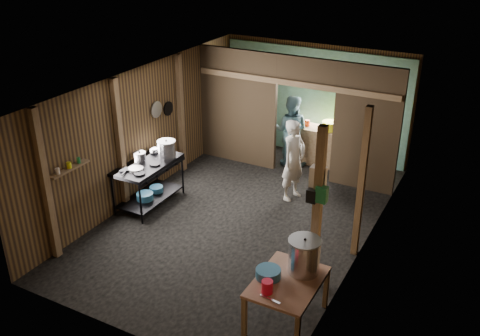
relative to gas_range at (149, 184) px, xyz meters
The scene contains 43 objects.
floor 1.98m from the gas_range, 12.88° to the left, with size 4.50×7.00×0.00m, color black.
ceiling 2.90m from the gas_range, 12.88° to the left, with size 4.50×7.00×0.00m, color #4A4541.
wall_back 4.44m from the gas_range, 64.43° to the left, with size 4.50×0.00×2.60m, color brown.
wall_front 3.70m from the gas_range, 58.52° to the right, with size 4.50×0.00×2.60m, color brown.
wall_left 1.03m from the gas_range, 130.71° to the left, with size 0.00×7.00×2.60m, color brown.
wall_right 4.24m from the gas_range, ahead, with size 0.00×7.00×2.60m, color brown.
partition_left 2.82m from the gas_range, 78.08° to the left, with size 1.85×0.10×2.60m, color #3D2F1E.
partition_right 4.43m from the gas_range, 37.28° to the left, with size 1.35×0.10×2.60m, color #3D2F1E.
partition_header 3.86m from the gas_range, 51.00° to the left, with size 1.30×0.10×0.60m, color #3D2F1E.
turquoise_panel 4.38m from the gas_range, 64.09° to the left, with size 4.40×0.06×2.50m, color #79C5C4.
back_counter 4.02m from the gas_range, 57.18° to the left, with size 1.20×0.50×0.85m, color #977B59.
wall_clock 4.62m from the gas_range, 60.92° to the left, with size 0.20×0.20×0.03m, color silver.
post_left_a 2.35m from the gas_range, 97.87° to the right, with size 0.10×0.12×2.60m, color #977B59.
post_left_b 0.98m from the gas_range, 129.04° to the right, with size 0.10×0.12×2.60m, color #977B59.
post_left_c 1.87m from the gas_range, 100.43° to the left, with size 0.10×0.12×2.60m, color #977B59.
post_right 4.16m from the gas_range, ahead, with size 0.10×0.12×2.60m, color #977B59.
post_free 3.93m from the gas_range, 13.13° to the right, with size 0.12×0.12×2.60m, color #977B59.
cross_beam 3.58m from the gas_range, 53.92° to the left, with size 4.40×0.12×0.12m, color #977B59.
pan_lid_big 1.50m from the gas_range, 111.68° to the left, with size 0.34×0.34×0.03m, color gray.
pan_lid_small 1.69m from the gas_range, 105.02° to the left, with size 0.30×0.30×0.03m, color black.
wall_shelf 1.94m from the gas_range, 99.18° to the right, with size 0.14×0.80×0.03m, color #977B59.
jar_white 2.19m from the gas_range, 98.00° to the right, with size 0.07×0.07×0.10m, color silver.
jar_yellow 1.98m from the gas_range, 99.18° to the right, with size 0.08×0.08×0.10m, color yellow.
jar_green 1.80m from the gas_range, 100.55° to the right, with size 0.06×0.06×0.10m, color #1A7038.
bag_white 4.00m from the gas_range, 12.12° to the right, with size 0.22×0.15×0.32m, color silver.
bag_green 4.08m from the gas_range, 13.75° to the right, with size 0.16×0.12×0.24m, color #1A7038.
bag_black 3.94m from the gas_range, 14.55° to the right, with size 0.14×0.10×0.20m, color black.
gas_range is the anchor object (origin of this frame).
prep_table 4.14m from the gas_range, 26.35° to the right, with size 0.84×1.16×0.69m, color #A7795B, non-canonical shape.
stove_pot_large 0.75m from the gas_range, 67.47° to the left, with size 0.36×0.36×0.36m, color silver, non-canonical shape.
stove_pot_med 0.55m from the gas_range, behind, with size 0.24×0.24×0.21m, color silver, non-canonical shape.
stove_saucepan 0.69m from the gas_range, 110.76° to the left, with size 0.16×0.16×0.10m, color silver.
frying_pan 0.58m from the gas_range, 90.00° to the right, with size 0.28×0.50×0.07m, color gray, non-canonical shape.
blue_tub_front 0.26m from the gas_range, 90.00° to the right, with size 0.33×0.33×0.13m, color teal.
blue_tub_back 0.30m from the gas_range, 90.00° to the left, with size 0.27×0.27×0.11m, color teal.
stock_pot 4.14m from the gas_range, 22.00° to the right, with size 0.46×0.46×0.53m, color silver, non-canonical shape.
wash_basin 3.94m from the gas_range, 28.76° to the right, with size 0.35×0.35×0.13m, color teal.
pink_bucket 4.20m from the gas_range, 31.54° to the right, with size 0.15×0.15×0.18m, color #F80D2E.
knife 4.33m from the gas_range, 32.11° to the right, with size 0.30×0.04×0.01m, color silver.
yellow_tub 4.21m from the gas_range, 54.01° to the left, with size 0.35×0.35×0.20m, color yellow.
red_cup 3.92m from the gas_range, 60.34° to the left, with size 0.12×0.12×0.14m, color #A62202.
cook 2.86m from the gas_range, 33.33° to the left, with size 0.60×0.39×1.64m, color silver.
worker_back 3.48m from the gas_range, 61.15° to the left, with size 0.79×0.61×1.62m, color slate.
Camera 1 is at (4.00, -7.72, 5.13)m, focal length 39.79 mm.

